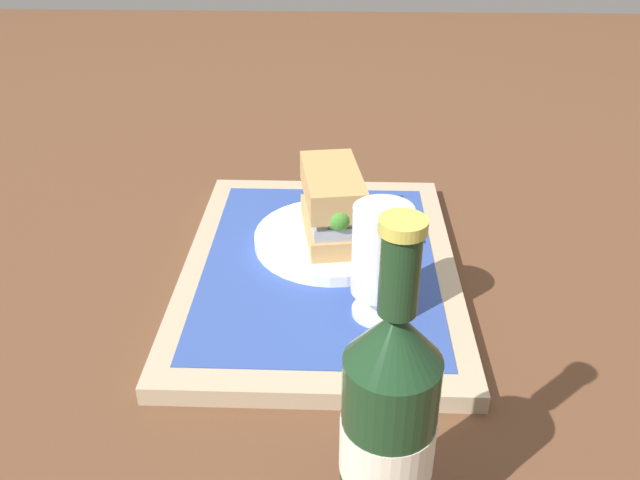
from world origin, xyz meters
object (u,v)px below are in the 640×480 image
object	(u,v)px
plate	(332,239)
beer_glass	(381,256)
beer_bottle	(388,429)
sandwich	(332,204)

from	to	relation	value
plate	beer_glass	world-z (taller)	beer_glass
plate	beer_bottle	distance (m)	0.39
beer_glass	beer_bottle	world-z (taller)	beer_bottle
beer_bottle	sandwich	bearing A→B (deg)	-173.31
beer_glass	plate	bearing A→B (deg)	-159.71
plate	beer_bottle	size ratio (longest dim) A/B	0.71
beer_glass	beer_bottle	bearing A→B (deg)	-1.68
sandwich	plate	bearing A→B (deg)	180.00
sandwich	beer_glass	world-z (taller)	beer_glass
sandwich	beer_glass	size ratio (longest dim) A/B	1.11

